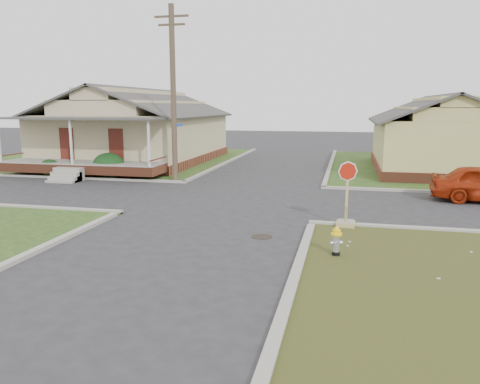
# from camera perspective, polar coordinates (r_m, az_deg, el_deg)

# --- Properties ---
(ground) EXTENTS (120.00, 120.00, 0.00)m
(ground) POSITION_cam_1_polar(r_m,az_deg,el_deg) (15.56, -5.00, -4.47)
(ground) COLOR #2A2A2C
(ground) RESTS_ON ground
(verge_far_left) EXTENTS (19.00, 19.00, 0.05)m
(verge_far_left) POSITION_cam_1_polar(r_m,az_deg,el_deg) (37.02, -15.65, 3.95)
(verge_far_left) COLOR #254217
(verge_far_left) RESTS_ON ground
(curbs) EXTENTS (80.00, 40.00, 0.12)m
(curbs) POSITION_cam_1_polar(r_m,az_deg,el_deg) (20.24, -0.64, -0.91)
(curbs) COLOR #9C998D
(curbs) RESTS_ON ground
(manhole) EXTENTS (0.64, 0.64, 0.01)m
(manhole) POSITION_cam_1_polar(r_m,az_deg,el_deg) (14.56, 2.69, -5.46)
(manhole) COLOR black
(manhole) RESTS_ON ground
(corner_house) EXTENTS (10.10, 15.50, 5.30)m
(corner_house) POSITION_cam_1_polar(r_m,az_deg,el_deg) (34.31, -12.45, 7.38)
(corner_house) COLOR brown
(corner_house) RESTS_ON ground
(side_house_yellow) EXTENTS (7.60, 11.60, 4.70)m
(side_house_yellow) POSITION_cam_1_polar(r_m,az_deg,el_deg) (31.29, 22.92, 6.36)
(side_house_yellow) COLOR brown
(side_house_yellow) RESTS_ON ground
(utility_pole) EXTENTS (1.80, 0.28, 9.00)m
(utility_pole) POSITION_cam_1_polar(r_m,az_deg,el_deg) (24.83, -8.14, 11.92)
(utility_pole) COLOR #463828
(utility_pole) RESTS_ON ground
(fire_hydrant) EXTENTS (0.29, 0.29, 0.78)m
(fire_hydrant) POSITION_cam_1_polar(r_m,az_deg,el_deg) (12.82, 11.67, -5.70)
(fire_hydrant) COLOR black
(fire_hydrant) RESTS_ON ground
(stop_sign) EXTENTS (0.62, 0.60, 2.18)m
(stop_sign) POSITION_cam_1_polar(r_m,az_deg,el_deg) (15.93, 12.81, -2.41)
(stop_sign) COLOR tan
(stop_sign) RESTS_ON ground
(hedge_left) EXTENTS (1.31, 1.08, 1.00)m
(hedge_left) POSITION_cam_1_polar(r_m,az_deg,el_deg) (28.62, -22.16, 2.80)
(hedge_left) COLOR black
(hedge_left) RESTS_ON verge_far_left
(hedge_right) EXTENTS (1.64, 1.35, 1.26)m
(hedge_right) POSITION_cam_1_polar(r_m,az_deg,el_deg) (27.34, -15.71, 3.13)
(hedge_right) COLOR black
(hedge_right) RESTS_ON verge_far_left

